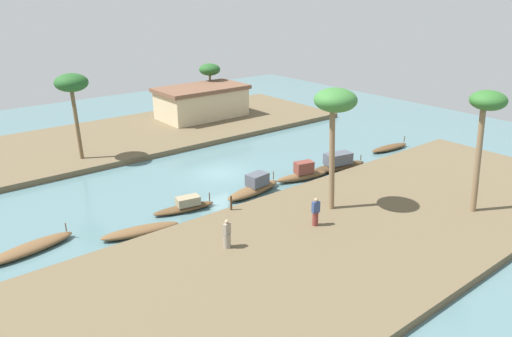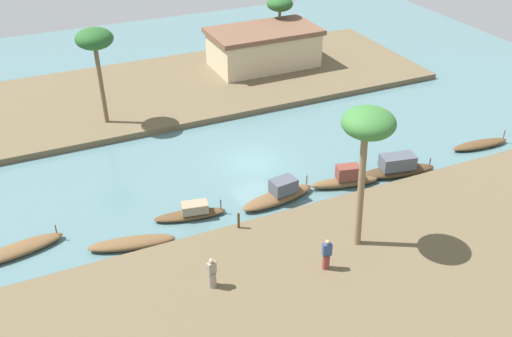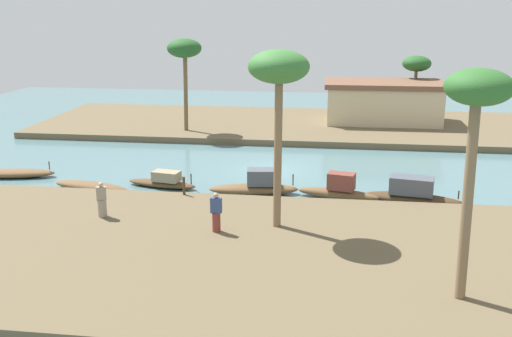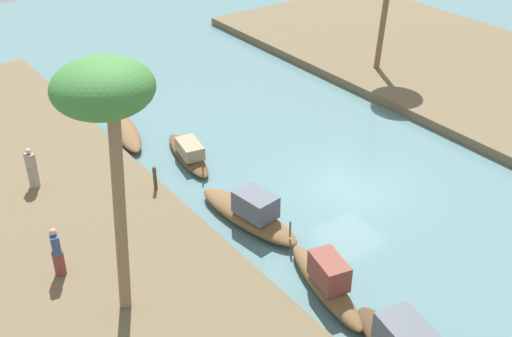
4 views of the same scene
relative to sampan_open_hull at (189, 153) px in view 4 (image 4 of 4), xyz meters
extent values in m
plane|color=slate|center=(5.60, 4.16, -0.34)|extent=(66.81, 66.81, 0.00)
cube|color=brown|center=(5.60, -9.04, -0.11)|extent=(40.42, 13.78, 0.46)
ellipsoid|color=brown|center=(-0.09, 0.02, -0.15)|extent=(4.16, 1.69, 0.38)
cube|color=gray|center=(0.20, -0.04, 0.32)|extent=(1.60, 1.07, 0.55)
cylinder|color=brown|center=(1.66, -0.32, 0.30)|extent=(0.07, 0.07, 0.59)
ellipsoid|color=brown|center=(-3.69, -1.17, -0.09)|extent=(4.67, 2.01, 0.49)
ellipsoid|color=brown|center=(9.58, -0.79, -0.06)|extent=(4.34, 1.79, 0.55)
cube|color=brown|center=(9.73, -0.82, 0.64)|extent=(1.50, 1.08, 0.87)
ellipsoid|color=brown|center=(5.12, -0.57, -0.06)|extent=(4.87, 1.85, 0.55)
cube|color=#4C515B|center=(5.52, -0.52, 0.63)|extent=(1.59, 1.18, 0.83)
cylinder|color=brown|center=(7.20, -0.30, 0.47)|extent=(0.07, 0.07, 0.62)
ellipsoid|color=brown|center=(-9.26, 0.72, -0.09)|extent=(4.97, 2.00, 0.49)
cylinder|color=brown|center=(-7.17, 1.09, 0.36)|extent=(0.07, 0.07, 0.51)
cylinder|color=brown|center=(4.45, -7.26, 0.54)|extent=(0.41, 0.41, 0.84)
cube|color=#33477A|center=(4.45, -7.26, 1.29)|extent=(0.49, 0.33, 0.66)
sphere|color=tan|center=(4.45, -7.26, 1.73)|extent=(0.23, 0.23, 0.23)
cylinder|color=gray|center=(-1.05, -6.15, 0.52)|extent=(0.49, 0.49, 0.79)
cube|color=gray|center=(-1.05, -6.15, 1.23)|extent=(0.46, 0.33, 0.62)
sphere|color=tan|center=(-1.05, -6.15, 1.64)|extent=(0.21, 0.21, 0.21)
cylinder|color=#4C3823|center=(1.83, -2.51, 0.59)|extent=(0.14, 0.14, 0.94)
cylinder|color=#7F6647|center=(6.93, -6.06, 3.31)|extent=(0.34, 0.73, 6.37)
ellipsoid|color=#387533|center=(6.93, -6.06, 7.00)|extent=(2.55, 2.55, 1.40)
cylinder|color=brown|center=(-1.97, 13.23, 2.95)|extent=(0.31, 0.66, 5.66)
camera|label=1|loc=(-13.85, -24.68, 13.00)|focal=33.57mm
camera|label=2|loc=(-7.47, -25.29, 18.90)|focal=40.14mm
camera|label=3|loc=(9.29, -30.58, 9.50)|focal=41.87mm
camera|label=4|loc=(20.42, -11.32, 13.13)|focal=44.49mm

